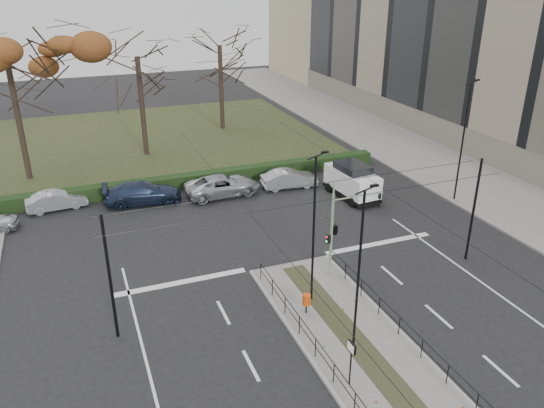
{
  "coord_description": "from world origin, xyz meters",
  "views": [
    {
      "loc": [
        -10.19,
        -18.52,
        14.91
      ],
      "look_at": [
        -0.23,
        7.06,
        2.9
      ],
      "focal_mm": 35.0,
      "sensor_mm": 36.0,
      "label": 1
    }
  ],
  "objects_px": {
    "bare_tree_near": "(138,64)",
    "streetlamp_sidewalk": "(463,141)",
    "traffic_light": "(336,228)",
    "rust_tree": "(5,53)",
    "parked_car_fourth": "(223,186)",
    "streetlamp_median_far": "(314,229)",
    "parked_car_second": "(56,200)",
    "litter_bin": "(306,300)",
    "white_van": "(352,180)",
    "bare_tree_center": "(220,52)",
    "streetlamp_median_near": "(359,270)",
    "parked_car_third": "(142,193)",
    "parked_car_fifth": "(289,179)",
    "info_panel": "(351,352)"
  },
  "relations": [
    {
      "from": "bare_tree_near",
      "to": "streetlamp_sidewalk",
      "type": "bearing_deg",
      "value": -44.47
    },
    {
      "from": "traffic_light",
      "to": "bare_tree_near",
      "type": "height_order",
      "value": "bare_tree_near"
    },
    {
      "from": "traffic_light",
      "to": "rust_tree",
      "type": "relative_size",
      "value": 0.37
    },
    {
      "from": "parked_car_fourth",
      "to": "streetlamp_median_far",
      "type": "bearing_deg",
      "value": 177.75
    },
    {
      "from": "parked_car_second",
      "to": "rust_tree",
      "type": "height_order",
      "value": "rust_tree"
    },
    {
      "from": "litter_bin",
      "to": "streetlamp_sidewalk",
      "type": "height_order",
      "value": "streetlamp_sidewalk"
    },
    {
      "from": "white_van",
      "to": "bare_tree_center",
      "type": "relative_size",
      "value": 0.44
    },
    {
      "from": "streetlamp_median_near",
      "to": "parked_car_second",
      "type": "distance_m",
      "value": 23.66
    },
    {
      "from": "streetlamp_sidewalk",
      "to": "parked_car_second",
      "type": "xyz_separation_m",
      "value": [
        -26.39,
        8.67,
        -3.76
      ]
    },
    {
      "from": "parked_car_third",
      "to": "white_van",
      "type": "height_order",
      "value": "white_van"
    },
    {
      "from": "litter_bin",
      "to": "rust_tree",
      "type": "relative_size",
      "value": 0.08
    },
    {
      "from": "streetlamp_median_far",
      "to": "rust_tree",
      "type": "distance_m",
      "value": 27.56
    },
    {
      "from": "traffic_light",
      "to": "bare_tree_near",
      "type": "distance_m",
      "value": 25.72
    },
    {
      "from": "parked_car_second",
      "to": "rust_tree",
      "type": "relative_size",
      "value": 0.32
    },
    {
      "from": "bare_tree_center",
      "to": "bare_tree_near",
      "type": "relative_size",
      "value": 0.99
    },
    {
      "from": "traffic_light",
      "to": "bare_tree_center",
      "type": "xyz_separation_m",
      "value": [
        2.69,
        30.18,
        4.93
      ]
    },
    {
      "from": "white_van",
      "to": "parked_car_fifth",
      "type": "xyz_separation_m",
      "value": [
        -3.5,
        3.28,
        -0.6
      ]
    },
    {
      "from": "info_panel",
      "to": "rust_tree",
      "type": "bearing_deg",
      "value": 112.8
    },
    {
      "from": "info_panel",
      "to": "traffic_light",
      "type": "bearing_deg",
      "value": 66.66
    },
    {
      "from": "streetlamp_sidewalk",
      "to": "parked_car_fifth",
      "type": "relative_size",
      "value": 1.99
    },
    {
      "from": "traffic_light",
      "to": "streetlamp_sidewalk",
      "type": "xyz_separation_m",
      "value": [
        12.75,
        6.05,
        1.54
      ]
    },
    {
      "from": "streetlamp_median_near",
      "to": "traffic_light",
      "type": "bearing_deg",
      "value": 70.72
    },
    {
      "from": "litter_bin",
      "to": "info_panel",
      "type": "xyz_separation_m",
      "value": [
        -0.4,
        -4.91,
        0.82
      ]
    },
    {
      "from": "streetlamp_sidewalk",
      "to": "bare_tree_center",
      "type": "xyz_separation_m",
      "value": [
        -10.05,
        24.12,
        3.39
      ]
    },
    {
      "from": "traffic_light",
      "to": "streetlamp_median_near",
      "type": "relative_size",
      "value": 0.63
    },
    {
      "from": "info_panel",
      "to": "parked_car_second",
      "type": "distance_m",
      "value": 24.63
    },
    {
      "from": "streetlamp_median_near",
      "to": "bare_tree_near",
      "type": "distance_m",
      "value": 30.62
    },
    {
      "from": "streetlamp_median_near",
      "to": "parked_car_third",
      "type": "xyz_separation_m",
      "value": [
        -6.03,
        19.24,
        -3.14
      ]
    },
    {
      "from": "streetlamp_median_far",
      "to": "parked_car_third",
      "type": "distance_m",
      "value": 16.74
    },
    {
      "from": "streetlamp_sidewalk",
      "to": "bare_tree_center",
      "type": "distance_m",
      "value": 26.35
    },
    {
      "from": "streetlamp_sidewalk",
      "to": "bare_tree_center",
      "type": "height_order",
      "value": "bare_tree_center"
    },
    {
      "from": "streetlamp_sidewalk",
      "to": "rust_tree",
      "type": "relative_size",
      "value": 0.67
    },
    {
      "from": "parked_car_third",
      "to": "parked_car_fifth",
      "type": "height_order",
      "value": "parked_car_third"
    },
    {
      "from": "info_panel",
      "to": "streetlamp_median_far",
      "type": "bearing_deg",
      "value": 78.94
    },
    {
      "from": "info_panel",
      "to": "bare_tree_near",
      "type": "bearing_deg",
      "value": 94.91
    },
    {
      "from": "streetlamp_median_near",
      "to": "parked_car_fifth",
      "type": "xyz_separation_m",
      "value": [
        4.7,
        18.23,
        -3.22
      ]
    },
    {
      "from": "streetlamp_median_near",
      "to": "parked_car_second",
      "type": "xyz_separation_m",
      "value": [
        -11.68,
        20.32,
        -3.26
      ]
    },
    {
      "from": "streetlamp_sidewalk",
      "to": "rust_tree",
      "type": "distance_m",
      "value": 32.77
    },
    {
      "from": "white_van",
      "to": "rust_tree",
      "type": "height_order",
      "value": "rust_tree"
    },
    {
      "from": "traffic_light",
      "to": "info_panel",
      "type": "distance_m",
      "value": 8.36
    },
    {
      "from": "info_panel",
      "to": "streetlamp_median_near",
      "type": "xyz_separation_m",
      "value": [
        1.32,
        2.0,
        2.23
      ]
    },
    {
      "from": "parked_car_fourth",
      "to": "white_van",
      "type": "distance_m",
      "value": 9.35
    },
    {
      "from": "parked_car_third",
      "to": "parked_car_fourth",
      "type": "distance_m",
      "value": 5.68
    },
    {
      "from": "streetlamp_median_far",
      "to": "streetlamp_sidewalk",
      "type": "bearing_deg",
      "value": 27.53
    },
    {
      "from": "traffic_light",
      "to": "rust_tree",
      "type": "height_order",
      "value": "rust_tree"
    },
    {
      "from": "traffic_light",
      "to": "rust_tree",
      "type": "bearing_deg",
      "value": 125.71
    },
    {
      "from": "streetlamp_median_far",
      "to": "parked_car_fourth",
      "type": "xyz_separation_m",
      "value": [
        -0.22,
        14.71,
        -3.25
      ]
    },
    {
      "from": "streetlamp_sidewalk",
      "to": "parked_car_third",
      "type": "bearing_deg",
      "value": 159.9
    },
    {
      "from": "bare_tree_near",
      "to": "parked_car_fifth",
      "type": "height_order",
      "value": "bare_tree_near"
    },
    {
      "from": "parked_car_fifth",
      "to": "streetlamp_median_far",
      "type": "bearing_deg",
      "value": 166.45
    }
  ]
}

